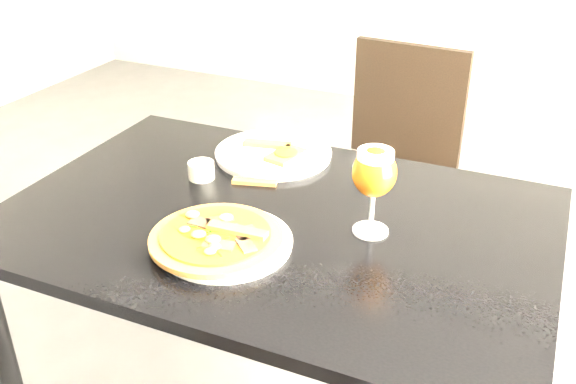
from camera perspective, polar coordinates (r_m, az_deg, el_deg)
The scene contains 9 objects.
dining_table at distance 1.47m, azimuth -1.19°, elevation -5.11°, with size 1.22×0.82×0.75m.
chair_far at distance 2.24m, azimuth 9.16°, elevation 2.11°, with size 0.44×0.44×0.90m.
plate_main at distance 1.32m, azimuth -5.58°, elevation -4.51°, with size 0.27×0.27×0.01m, color white.
pizza at distance 1.31m, azimuth -6.36°, elevation -3.98°, with size 0.27×0.27×0.03m.
plate_second at distance 1.69m, azimuth -1.30°, elevation 3.44°, with size 0.30×0.30×0.02m, color white.
crust_scraps at distance 1.67m, azimuth -0.74°, elevation 3.66°, with size 0.18×0.13×0.01m.
loose_crust at distance 1.56m, azimuth -3.00°, elevation 0.91°, with size 0.11×0.02×0.01m, color olive.
sauce_cup at distance 1.59m, azimuth -7.72°, elevation 2.00°, with size 0.06×0.06×0.04m.
beer_glass at distance 1.31m, azimuth 7.69°, elevation 1.69°, with size 0.09×0.09×0.19m.
Camera 1 is at (0.82, -0.92, 1.47)m, focal length 40.00 mm.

